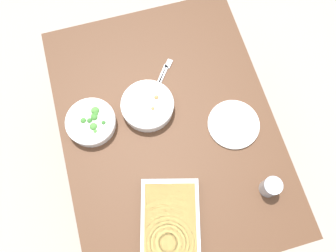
# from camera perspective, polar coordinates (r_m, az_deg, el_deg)

# --- Properties ---
(ground_plane) EXTENTS (6.00, 6.00, 0.00)m
(ground_plane) POSITION_cam_1_polar(r_m,az_deg,el_deg) (2.18, 0.00, -6.30)
(ground_plane) COLOR #B2A899
(dining_table) EXTENTS (1.20, 0.90, 0.74)m
(dining_table) POSITION_cam_1_polar(r_m,az_deg,el_deg) (1.55, 0.00, -1.07)
(dining_table) COLOR brown
(dining_table) RESTS_ON ground_plane
(stew_bowl) EXTENTS (0.23, 0.23, 0.06)m
(stew_bowl) POSITION_cam_1_polar(r_m,az_deg,el_deg) (1.46, -3.41, 3.37)
(stew_bowl) COLOR white
(stew_bowl) RESTS_ON dining_table
(broccoli_bowl) EXTENTS (0.21, 0.21, 0.06)m
(broccoli_bowl) POSITION_cam_1_polar(r_m,az_deg,el_deg) (1.47, -12.60, 0.63)
(broccoli_bowl) COLOR white
(broccoli_bowl) RESTS_ON dining_table
(baking_dish) EXTENTS (0.35, 0.29, 0.06)m
(baking_dish) POSITION_cam_1_polar(r_m,az_deg,el_deg) (1.35, 0.37, -15.22)
(baking_dish) COLOR silver
(baking_dish) RESTS_ON dining_table
(drink_cup) EXTENTS (0.07, 0.07, 0.08)m
(drink_cup) POSITION_cam_1_polar(r_m,az_deg,el_deg) (1.42, 16.61, -9.69)
(drink_cup) COLOR #B2BCC6
(drink_cup) RESTS_ON dining_table
(side_plate) EXTENTS (0.22, 0.22, 0.01)m
(side_plate) POSITION_cam_1_polar(r_m,az_deg,el_deg) (1.48, 10.81, 0.26)
(side_plate) COLOR silver
(side_plate) RESTS_ON dining_table
(spoon_by_stew) EXTENTS (0.15, 0.12, 0.01)m
(spoon_by_stew) POSITION_cam_1_polar(r_m,az_deg,el_deg) (1.53, -1.84, 6.65)
(spoon_by_stew) COLOR silver
(spoon_by_stew) RESTS_ON dining_table
(fork_on_table) EXTENTS (0.15, 0.12, 0.01)m
(fork_on_table) POSITION_cam_1_polar(r_m,az_deg,el_deg) (1.56, -0.63, 8.74)
(fork_on_table) COLOR silver
(fork_on_table) RESTS_ON dining_table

